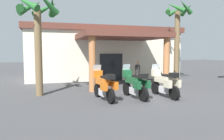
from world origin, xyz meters
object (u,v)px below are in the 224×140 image
(motorcycle_orange, at_px, (104,85))
(palm_tree_near_portico, at_px, (178,27))
(pedestrian, at_px, (138,71))
(motorcycle_cream, at_px, (165,83))
(palm_tree_roadside, at_px, (38,22))
(motel_building, at_px, (102,52))
(motorcycle_green, at_px, (135,84))

(motorcycle_orange, bearing_deg, palm_tree_near_portico, -65.70)
(motorcycle_orange, distance_m, pedestrian, 4.88)
(motorcycle_cream, relative_size, pedestrian, 1.35)
(motorcycle_cream, distance_m, pedestrian, 3.83)
(motorcycle_cream, bearing_deg, palm_tree_roadside, 64.95)
(motel_building, bearing_deg, motorcycle_orange, -104.69)
(motorcycle_orange, height_order, pedestrian, pedestrian)
(motorcycle_orange, xyz_separation_m, palm_tree_near_portico, (6.93, 4.11, 3.41))
(palm_tree_near_portico, bearing_deg, motorcycle_green, -141.98)
(motel_building, xyz_separation_m, palm_tree_roadside, (-5.38, -6.81, 1.55))
(motorcycle_green, xyz_separation_m, palm_tree_near_portico, (5.40, 4.22, 3.41))
(motorcycle_cream, bearing_deg, motel_building, 0.35)
(palm_tree_roadside, bearing_deg, pedestrian, 12.66)
(motorcycle_green, bearing_deg, motel_building, -12.80)
(motorcycle_cream, xyz_separation_m, palm_tree_roadside, (-5.91, 2.40, 3.06))
(motel_building, xyz_separation_m, motorcycle_orange, (-2.54, -8.89, -1.50))
(palm_tree_near_portico, height_order, palm_tree_roadside, palm_tree_near_portico)
(pedestrian, relative_size, palm_tree_near_portico, 0.27)
(palm_tree_near_portico, bearing_deg, motel_building, 132.52)
(motorcycle_orange, xyz_separation_m, pedestrian, (3.41, 3.49, 0.24))
(motorcycle_green, xyz_separation_m, pedestrian, (1.87, 3.60, 0.24))
(pedestrian, bearing_deg, palm_tree_near_portico, 23.85)
(motorcycle_orange, height_order, motorcycle_green, same)
(palm_tree_near_portico, distance_m, palm_tree_roadside, 9.98)
(palm_tree_near_portico, bearing_deg, pedestrian, -170.10)
(motorcycle_orange, height_order, palm_tree_roadside, palm_tree_roadside)
(palm_tree_roadside, bearing_deg, motorcycle_orange, -36.35)
(motorcycle_cream, height_order, palm_tree_roadside, palm_tree_roadside)
(motorcycle_orange, xyz_separation_m, motorcycle_cream, (3.07, -0.31, 0.00))
(motel_building, height_order, motorcycle_cream, motel_building)
(motorcycle_orange, relative_size, pedestrian, 1.35)
(motorcycle_cream, bearing_deg, pedestrian, -7.99)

